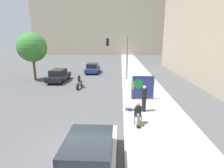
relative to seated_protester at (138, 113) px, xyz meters
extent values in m
plane|color=#4F4F51|center=(-2.30, -2.73, -0.84)|extent=(160.00, 160.00, 0.00)
cube|color=#A8A399|center=(1.24, 12.27, -0.76)|extent=(4.00, 90.00, 0.17)
cube|color=tan|center=(-4.30, 55.55, 13.59)|extent=(52.00, 12.00, 28.87)
cylinder|color=#474C56|center=(-0.16, -0.13, -0.43)|extent=(0.03, 0.03, 0.48)
cylinder|color=#474C56|center=(0.21, -0.13, -0.43)|extent=(0.03, 0.03, 0.48)
cylinder|color=#474C56|center=(-0.16, 0.24, -0.43)|extent=(0.03, 0.03, 0.48)
cylinder|color=#474C56|center=(0.21, 0.24, -0.43)|extent=(0.03, 0.03, 0.48)
cube|color=navy|center=(0.02, 0.06, -0.18)|extent=(0.40, 0.40, 0.02)
cube|color=navy|center=(0.02, 0.25, 0.02)|extent=(0.40, 0.02, 0.38)
cylinder|color=#756651|center=(0.02, -0.10, -0.08)|extent=(0.18, 0.42, 0.18)
cylinder|color=#756651|center=(0.02, -0.31, -0.43)|extent=(0.16, 0.16, 0.48)
cube|color=black|center=(0.02, -0.37, -0.62)|extent=(0.20, 0.28, 0.10)
cylinder|color=black|center=(0.02, 0.09, 0.09)|extent=(0.34, 0.34, 0.52)
sphere|color=#936B4C|center=(0.02, 0.09, 0.46)|extent=(0.22, 0.22, 0.22)
cylinder|color=black|center=(-0.31, 0.01, 0.17)|extent=(0.45, 0.09, 0.09)
cube|color=white|center=(-0.51, 0.01, 0.22)|extent=(0.43, 0.02, 0.33)
cube|color=navy|center=(-0.51, 0.00, 0.22)|extent=(0.33, 0.01, 0.08)
cylinder|color=black|center=(0.57, 1.87, -0.25)|extent=(0.28, 0.28, 0.85)
cylinder|color=black|center=(0.57, 1.87, 0.52)|extent=(0.34, 0.34, 0.67)
sphere|color=beige|center=(0.57, 1.87, 0.96)|extent=(0.22, 0.22, 0.22)
cylinder|color=black|center=(0.04, 4.44, -0.26)|extent=(0.28, 0.28, 0.81)
cylinder|color=#9E9EA3|center=(0.04, 4.44, 0.47)|extent=(0.34, 0.34, 0.64)
sphere|color=#936B4C|center=(0.04, 4.44, 0.89)|extent=(0.21, 0.21, 0.21)
cylinder|color=slate|center=(-0.04, 4.28, 0.27)|extent=(0.06, 0.06, 1.88)
cylinder|color=slate|center=(1.62, 4.28, 0.27)|extent=(0.06, 0.06, 1.88)
cube|color=navy|center=(0.79, 4.28, 0.32)|extent=(1.66, 0.02, 1.78)
cylinder|color=#197A33|center=(0.43, 4.26, 0.59)|extent=(0.73, 0.01, 0.73)
cylinder|color=slate|center=(-0.21, 12.03, 1.86)|extent=(0.16, 0.16, 5.07)
cylinder|color=slate|center=(-1.35, 11.81, 4.10)|extent=(0.55, 2.31, 0.11)
cube|color=black|center=(-2.50, 11.59, 3.68)|extent=(0.35, 0.35, 0.84)
sphere|color=green|center=(-2.50, 11.59, 3.40)|extent=(0.18, 0.18, 0.18)
cube|color=white|center=(-2.04, -3.55, -0.30)|extent=(1.87, 4.19, 0.54)
cube|color=black|center=(-2.04, -3.72, 0.28)|extent=(1.61, 2.18, 0.63)
cylinder|color=black|center=(-2.87, -2.25, -0.52)|extent=(0.22, 0.64, 0.64)
cylinder|color=black|center=(-1.22, -2.25, -0.52)|extent=(0.22, 0.64, 0.64)
cube|color=black|center=(-8.22, 10.91, -0.30)|extent=(1.70, 4.33, 0.54)
cube|color=black|center=(-8.22, 10.73, 0.29)|extent=(1.46, 2.25, 0.64)
cylinder|color=black|center=(-8.96, 12.25, -0.52)|extent=(0.22, 0.64, 0.64)
cylinder|color=black|center=(-7.48, 12.25, -0.52)|extent=(0.22, 0.64, 0.64)
cylinder|color=black|center=(-8.96, 9.56, -0.52)|extent=(0.22, 0.64, 0.64)
cylinder|color=black|center=(-7.48, 9.56, -0.52)|extent=(0.22, 0.64, 0.64)
cube|color=navy|center=(-5.10, 16.70, -0.30)|extent=(1.76, 4.23, 0.53)
cube|color=black|center=(-5.10, 16.53, 0.28)|extent=(1.52, 2.20, 0.63)
cylinder|color=black|center=(-5.87, 18.01, -0.52)|extent=(0.22, 0.64, 0.64)
cylinder|color=black|center=(-4.33, 18.01, -0.52)|extent=(0.22, 0.64, 0.64)
cylinder|color=black|center=(-5.87, 15.39, -0.52)|extent=(0.22, 0.64, 0.64)
cylinder|color=black|center=(-4.33, 15.39, -0.52)|extent=(0.22, 0.64, 0.64)
cube|color=#565B60|center=(-5.14, 8.10, -0.36)|extent=(0.24, 0.98, 0.32)
cylinder|color=black|center=(-5.14, 8.05, 0.03)|extent=(0.28, 0.28, 0.63)
sphere|color=black|center=(-5.14, 8.05, 0.36)|extent=(0.24, 0.24, 0.24)
cylinder|color=black|center=(-5.14, 8.91, -0.54)|extent=(0.10, 0.60, 0.60)
cylinder|color=black|center=(-5.14, 7.29, -0.54)|extent=(0.10, 0.60, 0.60)
cylinder|color=brown|center=(-11.43, 11.58, 0.52)|extent=(0.28, 0.28, 2.73)
sphere|color=#387A33|center=(-11.43, 11.58, 3.08)|extent=(3.42, 3.42, 3.42)
camera|label=1|loc=(-0.98, -8.93, 3.84)|focal=28.00mm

